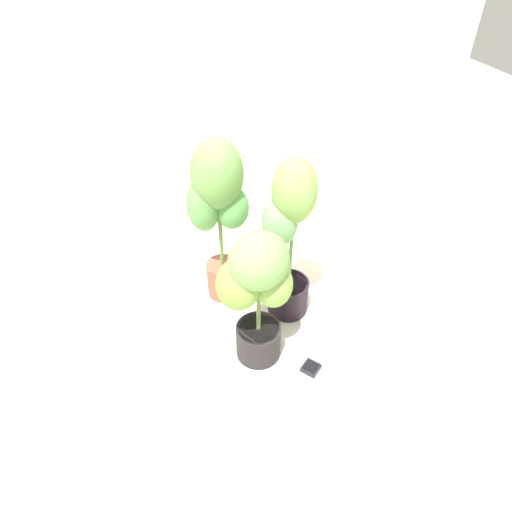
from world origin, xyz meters
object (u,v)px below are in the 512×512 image
(potted_plant_back_left, at_px, (217,204))
(hygrometer_box, at_px, (311,368))
(potted_plant_front_left, at_px, (256,289))
(potted_plant_center, at_px, (289,233))

(potted_plant_back_left, bearing_deg, hygrometer_box, -72.86)
(potted_plant_front_left, bearing_deg, potted_plant_center, 39.80)
(potted_plant_center, bearing_deg, potted_plant_front_left, -140.20)
(potted_plant_center, distance_m, hygrometer_box, 0.67)
(potted_plant_back_left, bearing_deg, potted_plant_center, -43.94)
(potted_plant_center, xyz_separation_m, potted_plant_back_left, (-0.27, 0.26, 0.08))
(potted_plant_center, distance_m, potted_plant_front_left, 0.35)
(potted_plant_center, bearing_deg, potted_plant_back_left, 136.06)
(potted_plant_center, xyz_separation_m, hygrometer_box, (-0.06, -0.42, -0.52))
(potted_plant_front_left, xyz_separation_m, potted_plant_back_left, (-0.01, 0.48, 0.16))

